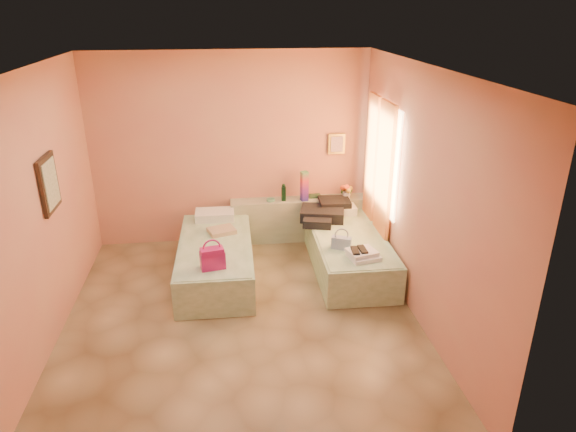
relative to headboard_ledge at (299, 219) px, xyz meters
name	(u,v)px	position (x,y,z in m)	size (l,w,h in m)	color
ground	(242,319)	(-0.98, -2.10, -0.33)	(4.50, 4.50, 0.00)	tan
room_walls	(252,155)	(-0.77, -1.53, 1.46)	(4.02, 4.51, 2.81)	tan
headboard_ledge	(299,219)	(0.00, 0.00, 0.00)	(2.05, 0.30, 0.65)	#A5AB8C
bed_left	(216,260)	(-1.26, -1.05, -0.08)	(0.90, 2.00, 0.50)	beige
bed_right	(348,252)	(0.52, -1.05, -0.08)	(0.90, 2.00, 0.50)	beige
water_bottle	(284,193)	(-0.23, -0.04, 0.45)	(0.07, 0.07, 0.25)	#11311C
rainbow_box	(304,186)	(0.07, -0.06, 0.55)	(0.10, 0.10, 0.45)	#B41662
small_dish	(271,200)	(-0.43, -0.02, 0.34)	(0.13, 0.13, 0.03)	#4A876A
green_book	(314,196)	(0.25, 0.06, 0.34)	(0.19, 0.14, 0.03)	#27492D
flower_vase	(346,190)	(0.71, -0.06, 0.45)	(0.20, 0.20, 0.26)	silver
magenta_handbag	(212,258)	(-1.28, -1.75, 0.31)	(0.28, 0.16, 0.26)	#B41662
khaki_garment	(222,231)	(-1.17, -0.75, 0.20)	(0.34, 0.28, 0.06)	tan
clothes_pile	(326,212)	(0.33, -0.44, 0.28)	(0.67, 0.67, 0.20)	black
blue_handbag	(341,243)	(0.33, -1.43, 0.25)	(0.24, 0.10, 0.16)	#41669C
towel_stack	(364,255)	(0.54, -1.73, 0.23)	(0.35, 0.30, 0.10)	white
sandal_pair	(359,250)	(0.48, -1.73, 0.29)	(0.16, 0.22, 0.02)	black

